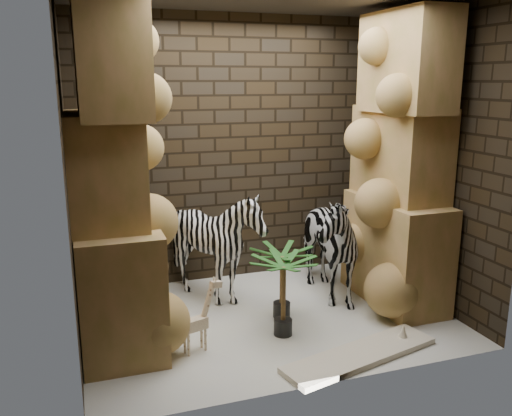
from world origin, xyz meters
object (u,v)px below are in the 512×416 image
object	(u,v)px
palm_front	(282,282)
zebra_right	(321,234)
surfboard	(360,355)
zebra_left	(216,250)
giraffe_toy	(195,317)
palm_back	(283,296)

from	to	relation	value
palm_front	zebra_right	bearing A→B (deg)	32.90
zebra_right	surfboard	distance (m)	1.52
surfboard	zebra_left	bearing A→B (deg)	104.09
zebra_left	palm_front	size ratio (longest dim) A/B	1.70
zebra_left	palm_front	bearing A→B (deg)	-35.58
zebra_right	palm_front	world-z (taller)	zebra_right
zebra_right	surfboard	xyz separation A→B (m)	(-0.25, -1.34, -0.67)
surfboard	zebra_right	bearing A→B (deg)	65.49
zebra_right	giraffe_toy	size ratio (longest dim) A/B	2.15
palm_front	surfboard	size ratio (longest dim) A/B	0.50
palm_back	surfboard	bearing A→B (deg)	-52.45
surfboard	palm_front	bearing A→B (deg)	95.32
palm_front	surfboard	xyz separation A→B (m)	(0.34, -0.96, -0.34)
zebra_right	palm_back	xyz separation A→B (m)	(-0.71, -0.74, -0.32)
surfboard	giraffe_toy	bearing A→B (deg)	142.91
zebra_right	palm_front	bearing A→B (deg)	-145.98
zebra_right	giraffe_toy	xyz separation A→B (m)	(-1.55, -0.79, -0.37)
zebra_left	surfboard	size ratio (longest dim) A/B	0.84
giraffe_toy	surfboard	distance (m)	1.44
zebra_right	giraffe_toy	bearing A→B (deg)	-151.83
giraffe_toy	palm_back	distance (m)	0.84
zebra_right	palm_front	size ratio (longest dim) A/B	1.92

